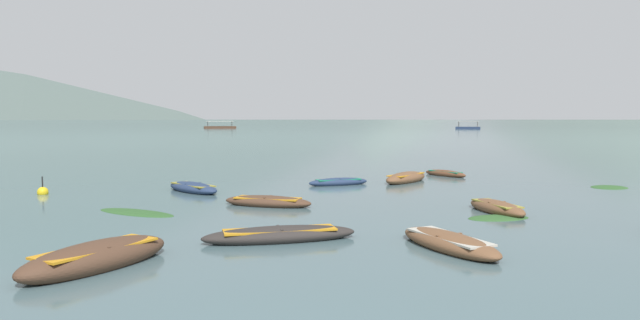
# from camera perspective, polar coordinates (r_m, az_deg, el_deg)

# --- Properties ---
(ground_plane) EXTENTS (6000.00, 6000.00, 0.00)m
(ground_plane) POSITION_cam_1_polar(r_m,az_deg,el_deg) (1505.75, -1.25, 4.20)
(ground_plane) COLOR #476066
(mountain_1) EXTENTS (2594.45, 2594.45, 610.55)m
(mountain_1) POSITION_cam_1_polar(r_m,az_deg,el_deg) (2282.14, -25.96, 11.50)
(mountain_1) COLOR #4C5B56
(mountain_1) RESTS_ON ground
(mountain_2) EXTENTS (800.84, 800.84, 183.95)m
(mountain_2) POSITION_cam_1_polar(r_m,az_deg,el_deg) (2266.07, 5.56, 6.55)
(mountain_2) COLOR slate
(mountain_2) RESTS_ON ground
(mountain_3) EXTENTS (1489.25, 1489.25, 357.75)m
(mountain_3) POSITION_cam_1_polar(r_m,az_deg,el_deg) (2851.37, 29.11, 7.32)
(mountain_3) COLOR #56665B
(mountain_3) RESTS_ON ground
(rowboat_0) EXTENTS (2.59, 3.83, 0.54)m
(rowboat_0) POSITION_cam_1_polar(r_m,az_deg,el_deg) (15.18, 13.00, -8.19)
(rowboat_0) COLOR brown
(rowboat_0) RESTS_ON ground
(rowboat_1) EXTENTS (3.73, 2.16, 0.50)m
(rowboat_1) POSITION_cam_1_polar(r_m,az_deg,el_deg) (21.95, -5.34, -4.26)
(rowboat_1) COLOR #4C3323
(rowboat_1) RESTS_ON ground
(rowboat_2) EXTENTS (4.48, 2.04, 0.52)m
(rowboat_2) POSITION_cam_1_polar(r_m,az_deg,el_deg) (15.79, -4.10, -7.62)
(rowboat_2) COLOR #2D2826
(rowboat_2) RESTS_ON ground
(rowboat_3) EXTENTS (3.28, 3.81, 0.67)m
(rowboat_3) POSITION_cam_1_polar(r_m,az_deg,el_deg) (30.32, 8.75, -1.82)
(rowboat_3) COLOR brown
(rowboat_3) RESTS_ON ground
(rowboat_4) EXTENTS (2.32, 2.93, 0.44)m
(rowboat_4) POSITION_cam_1_polar(r_m,az_deg,el_deg) (33.82, 12.64, -1.36)
(rowboat_4) COLOR brown
(rowboat_4) RESTS_ON ground
(rowboat_6) EXTENTS (3.36, 3.59, 0.54)m
(rowboat_6) POSITION_cam_1_polar(r_m,az_deg,el_deg) (26.72, -12.81, -2.78)
(rowboat_6) COLOR navy
(rowboat_6) RESTS_ON ground
(rowboat_7) EXTENTS (3.31, 1.89, 0.46)m
(rowboat_7) POSITION_cam_1_polar(r_m,az_deg,el_deg) (28.61, 1.89, -2.26)
(rowboat_7) COLOR navy
(rowboat_7) RESTS_ON ground
(rowboat_8) EXTENTS (1.75, 3.30, 0.54)m
(rowboat_8) POSITION_cam_1_polar(r_m,az_deg,el_deg) (21.36, 17.55, -4.65)
(rowboat_8) COLOR brown
(rowboat_8) RESTS_ON ground
(rowboat_9) EXTENTS (3.18, 4.01, 0.76)m
(rowboat_9) POSITION_cam_1_polar(r_m,az_deg,el_deg) (13.98, -21.75, -9.19)
(rowboat_9) COLOR #4C3323
(rowboat_9) RESTS_ON ground
(ferry_0) EXTENTS (7.50, 4.51, 2.54)m
(ferry_0) POSITION_cam_1_polar(r_m,az_deg,el_deg) (173.66, 14.83, 3.20)
(ferry_0) COLOR navy
(ferry_0) RESTS_ON ground
(ferry_1) EXTENTS (10.55, 5.93, 2.54)m
(ferry_1) POSITION_cam_1_polar(r_m,az_deg,el_deg) (180.94, -10.15, 3.32)
(ferry_1) COLOR #4C3323
(ferry_1) RESTS_ON ground
(mooring_buoy) EXTENTS (0.48, 0.48, 0.94)m
(mooring_buoy) POSITION_cam_1_polar(r_m,az_deg,el_deg) (28.04, -26.39, -2.94)
(mooring_buoy) COLOR yellow
(mooring_buoy) RESTS_ON ground
(weed_patch_0) EXTENTS (3.60, 2.75, 0.14)m
(weed_patch_0) POSITION_cam_1_polar(r_m,az_deg,el_deg) (21.35, -18.23, -5.13)
(weed_patch_0) COLOR #2D5628
(weed_patch_0) RESTS_ON ground
(weed_patch_2) EXTENTS (2.44, 2.33, 0.14)m
(weed_patch_2) POSITION_cam_1_polar(r_m,az_deg,el_deg) (31.02, 27.38, -2.50)
(weed_patch_2) COLOR #2D5628
(weed_patch_2) RESTS_ON ground
(weed_patch_4) EXTENTS (2.43, 1.67, 0.14)m
(weed_patch_4) POSITION_cam_1_polar(r_m,az_deg,el_deg) (20.18, 17.72, -5.66)
(weed_patch_4) COLOR #2D5628
(weed_patch_4) RESTS_ON ground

